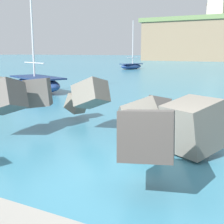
# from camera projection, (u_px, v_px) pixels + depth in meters

# --- Properties ---
(ground_plane) EXTENTS (400.00, 400.00, 0.00)m
(ground_plane) POSITION_uv_depth(u_px,v_px,m) (126.00, 188.00, 6.06)
(ground_plane) COLOR teal
(breakwater_jetty) EXTENTS (32.09, 8.20, 2.49)m
(breakwater_jetty) POSITION_uv_depth(u_px,v_px,m) (223.00, 140.00, 6.08)
(breakwater_jetty) COLOR #4C4944
(breakwater_jetty) RESTS_ON ground
(boat_near_left) EXTENTS (5.29, 3.84, 8.19)m
(boat_near_left) POSITION_uv_depth(u_px,v_px,m) (37.00, 83.00, 20.20)
(boat_near_left) COLOR navy
(boat_near_left) RESTS_ON ground
(boat_mid_left) EXTENTS (2.95, 4.31, 7.25)m
(boat_mid_left) POSITION_uv_depth(u_px,v_px,m) (131.00, 66.00, 46.53)
(boat_mid_left) COLOR navy
(boat_mid_left) RESTS_ON ground
(station_building_central) EXTENTS (5.11, 5.56, 5.07)m
(station_building_central) POSITION_uv_depth(u_px,v_px,m) (216.00, 13.00, 97.62)
(station_building_central) COLOR #B2ADA3
(station_building_central) RESTS_ON headland_bluff
(station_building_east) EXTENTS (4.56, 7.12, 6.12)m
(station_building_east) POSITION_uv_depth(u_px,v_px,m) (217.00, 8.00, 89.31)
(station_building_east) COLOR beige
(station_building_east) RESTS_ON headland_bluff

